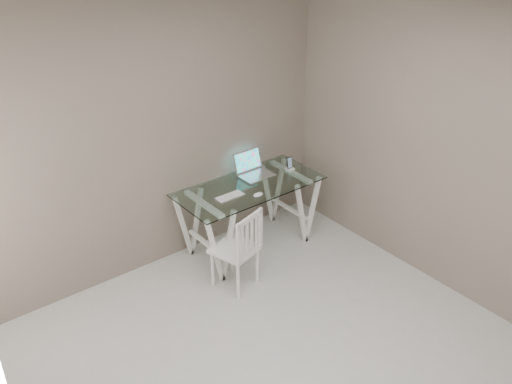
{
  "coord_description": "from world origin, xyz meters",
  "views": [
    {
      "loc": [
        -2.16,
        -2.16,
        3.42
      ],
      "look_at": [
        0.76,
        1.55,
        0.85
      ],
      "focal_mm": 40.0,
      "sensor_mm": 36.0,
      "label": 1
    }
  ],
  "objects": [
    {
      "name": "mouse",
      "position": [
        0.84,
        1.62,
        0.76
      ],
      "size": [
        0.11,
        0.06,
        0.03
      ],
      "primitive_type": "ellipsoid",
      "color": "white",
      "rests_on": "desk"
    },
    {
      "name": "keyboard",
      "position": [
        0.62,
        1.78,
        0.75
      ],
      "size": [
        0.3,
        0.13,
        0.01
      ],
      "primitive_type": "cube",
      "color": "silver",
      "rests_on": "desk"
    },
    {
      "name": "laptop",
      "position": [
        1.1,
        2.03,
        0.8
      ],
      "size": [
        0.34,
        0.3,
        0.23
      ],
      "color": "silver",
      "rests_on": "desk"
    },
    {
      "name": "phone_dock",
      "position": [
        1.47,
        1.87,
        0.78
      ],
      "size": [
        0.08,
        0.08,
        0.14
      ],
      "color": "white",
      "rests_on": "desk"
    },
    {
      "name": "desk",
      "position": [
        0.91,
        1.85,
        0.38
      ],
      "size": [
        1.5,
        0.7,
        0.75
      ],
      "color": "silver",
      "rests_on": "ground"
    },
    {
      "name": "chair",
      "position": [
        0.44,
        1.38,
        0.46
      ],
      "size": [
        0.47,
        0.47,
        0.83
      ],
      "rotation": [
        0.0,
        0.0,
        0.28
      ],
      "color": "white",
      "rests_on": "ground"
    },
    {
      "name": "room",
      "position": [
        -0.06,
        0.02,
        1.72
      ],
      "size": [
        4.5,
        4.52,
        2.71
      ],
      "color": "#B9B7B1",
      "rests_on": "ground"
    }
  ]
}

